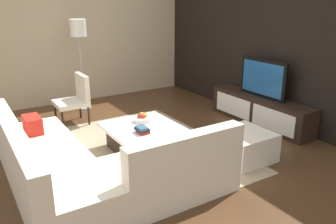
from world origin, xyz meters
The scene contains 13 objects.
ground_plane centered at (0.00, 0.00, 0.00)m, with size 14.00×14.00×0.00m, color #4C301C.
feature_wall_back centered at (0.00, 2.70, 1.40)m, with size 6.40×0.12×2.80m, color black.
side_wall_left centered at (-3.20, 0.20, 1.40)m, with size 0.12×5.20×2.80m, color #C6B28E.
area_rug centered at (-0.10, 0.00, 0.01)m, with size 3.10×2.48×0.01m, color tan.
media_console centered at (0.00, 2.40, 0.25)m, with size 2.06×0.44×0.50m.
television centered at (0.00, 2.40, 0.83)m, with size 0.98×0.06×0.66m.
sectional_couch centered at (0.52, -0.92, 0.28)m, with size 2.54×2.26×0.82m.
coffee_table centered at (-0.10, 0.10, 0.20)m, with size 1.03×1.00×0.38m.
accent_chair_near centered at (-1.78, -0.32, 0.49)m, with size 0.54×0.54×0.87m.
floor_lamp centered at (-2.54, 0.05, 1.48)m, with size 0.30×0.30×1.76m.
ottoman centered at (0.88, 1.15, 0.20)m, with size 0.70×0.70×0.40m, color beige.
fruit_bowl centered at (-0.28, 0.20, 0.43)m, with size 0.28×0.28×0.14m.
book_stack centered at (0.12, -0.02, 0.43)m, with size 0.21×0.15×0.09m.
Camera 1 is at (4.00, -2.05, 2.13)m, focal length 36.63 mm.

